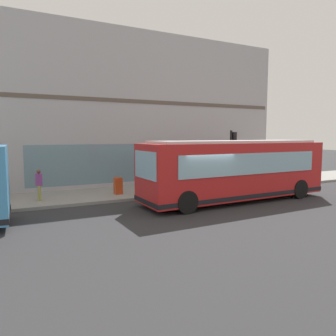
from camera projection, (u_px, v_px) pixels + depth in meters
The scene contains 10 objects.
ground at pixel (199, 207), 14.65m from camera, with size 120.00×120.00×0.00m, color #2D2D30.
sidewalk_curb at pixel (158, 190), 18.76m from camera, with size 4.02×40.00×0.15m, color gray.
building_corner at pixel (128, 113), 23.01m from camera, with size 6.68×20.54×9.95m.
city_bus_nearside at pixel (235, 170), 15.91m from camera, with size 2.90×10.13×3.07m.
traffic_light_near_corner at pixel (233, 148), 19.09m from camera, with size 0.32×0.49×3.48m.
fire_hydrant at pixel (173, 180), 19.73m from camera, with size 0.35×0.35×0.74m.
pedestrian_by_light_pole at pixel (220, 169), 21.24m from camera, with size 0.32×0.32×1.66m.
pedestrian_near_building_entrance at pixel (4, 178), 15.70m from camera, with size 0.32×0.32×1.83m.
pedestrian_near_hydrant at pixel (39, 183), 15.22m from camera, with size 0.32×0.32×1.54m.
newspaper_vending_box at pixel (118, 186), 17.05m from camera, with size 0.44×0.43×0.90m.
Camera 1 is at (-12.28, 7.63, 3.30)m, focal length 33.57 mm.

